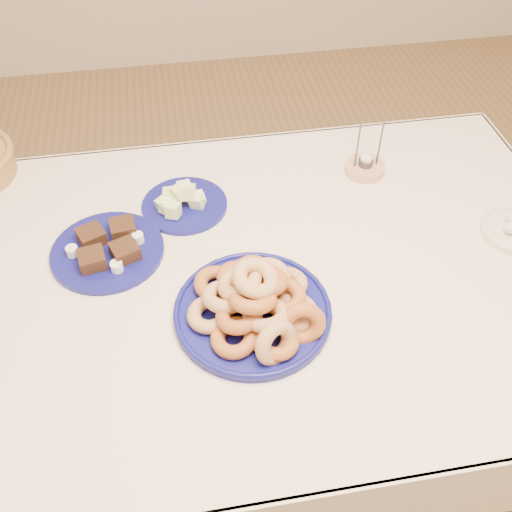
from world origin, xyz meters
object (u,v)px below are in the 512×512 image
object	(u,v)px
dining_table	(253,298)
brownie_plate	(108,249)
candle_holder	(365,167)
melon_plate	(182,202)
donut_platter	(255,305)

from	to	relation	value
dining_table	brownie_plate	xyz separation A→B (m)	(-0.34, 0.12, 0.12)
candle_holder	dining_table	bearing A→B (deg)	-139.85
brownie_plate	candle_holder	xyz separation A→B (m)	(0.72, 0.20, 0.00)
melon_plate	candle_holder	bearing A→B (deg)	7.20
melon_plate	candle_holder	size ratio (longest dim) A/B	1.53
brownie_plate	candle_holder	bearing A→B (deg)	15.81
melon_plate	donut_platter	bearing A→B (deg)	-71.72
melon_plate	brownie_plate	distance (m)	0.24
dining_table	donut_platter	bearing A→B (deg)	-97.13
dining_table	candle_holder	xyz separation A→B (m)	(0.38, 0.32, 0.12)
melon_plate	brownie_plate	world-z (taller)	melon_plate
donut_platter	candle_holder	bearing A→B (deg)	49.31
candle_holder	brownie_plate	bearing A→B (deg)	-164.19
donut_platter	melon_plate	distance (m)	0.42
donut_platter	candle_holder	world-z (taller)	candle_holder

